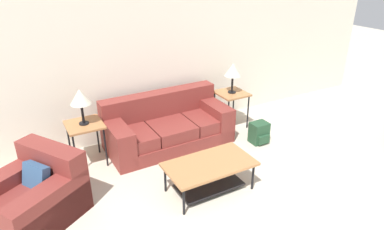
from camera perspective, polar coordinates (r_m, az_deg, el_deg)
name	(u,v)px	position (r m, az deg, el deg)	size (l,w,h in m)	color
wall_back	(173,56)	(5.92, -3.26, 9.75)	(9.11, 0.06, 2.60)	silver
couch	(167,127)	(5.63, -4.13, -2.07)	(2.01, 0.95, 0.82)	maroon
armchair	(34,197)	(4.50, -24.86, -12.28)	(1.34, 1.32, 0.80)	maroon
coffee_table	(209,170)	(4.51, 2.93, -9.16)	(1.15, 0.64, 0.42)	#A87042
side_table_left	(85,128)	(5.19, -17.45, -2.11)	(0.51, 0.53, 0.65)	#A87042
side_table_right	(232,96)	(6.15, 6.62, 3.12)	(0.51, 0.53, 0.65)	#A87042
table_lamp_left	(80,97)	(5.00, -18.13, 2.81)	(0.29, 0.29, 0.53)	black
table_lamp_right	(233,70)	(5.99, 6.84, 7.40)	(0.29, 0.29, 0.53)	black
backpack	(259,133)	(5.81, 11.13, -2.95)	(0.29, 0.30, 0.36)	#23472D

